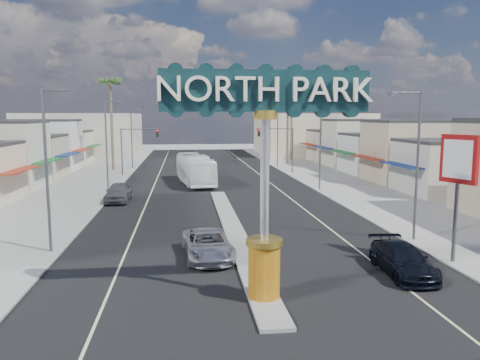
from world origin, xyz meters
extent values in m
plane|color=gray|center=(0.00, 30.00, 0.00)|extent=(160.00, 160.00, 0.00)
cube|color=black|center=(0.00, 30.00, 0.01)|extent=(20.00, 120.00, 0.01)
cube|color=gray|center=(0.00, 14.00, 0.08)|extent=(1.30, 30.00, 0.16)
cube|color=gray|center=(-14.00, 30.00, 0.06)|extent=(8.00, 120.00, 0.12)
cube|color=gray|center=(14.00, 30.00, 0.06)|extent=(8.00, 120.00, 0.12)
cube|color=beige|center=(-24.00, 43.00, 3.00)|extent=(12.00, 42.00, 6.00)
cube|color=#B7B29E|center=(24.00, 43.00, 3.00)|extent=(12.00, 42.00, 6.00)
cube|color=#B7B29E|center=(-22.00, 75.00, 4.00)|extent=(20.00, 20.00, 8.00)
cube|color=beige|center=(22.00, 75.00, 4.00)|extent=(20.00, 20.00, 8.00)
cylinder|color=#B2580D|center=(0.00, 2.00, 1.26)|extent=(1.30, 1.30, 2.20)
cylinder|color=gold|center=(0.00, 2.00, 2.49)|extent=(1.50, 1.50, 0.25)
cylinder|color=#B7B7BC|center=(0.00, 2.00, 5.01)|extent=(0.36, 0.36, 4.80)
cylinder|color=gold|center=(0.00, 2.00, 7.58)|extent=(0.90, 0.90, 0.35)
cube|color=#0E282B|center=(0.00, 2.00, 8.51)|extent=(8.20, 0.50, 1.60)
cylinder|color=#47474C|center=(-11.00, 44.00, 3.00)|extent=(0.18, 0.18, 6.00)
cylinder|color=#47474C|center=(-8.50, 44.00, 5.90)|extent=(5.00, 0.12, 0.12)
cube|color=black|center=(-6.50, 44.00, 5.40)|extent=(0.32, 0.32, 1.00)
sphere|color=red|center=(-6.50, 43.82, 5.72)|extent=(0.22, 0.22, 0.22)
cylinder|color=#47474C|center=(11.00, 44.00, 3.00)|extent=(0.18, 0.18, 6.00)
cylinder|color=#47474C|center=(8.50, 44.00, 5.90)|extent=(5.00, 0.12, 0.12)
cube|color=black|center=(6.50, 44.00, 5.40)|extent=(0.32, 0.32, 1.00)
sphere|color=red|center=(6.50, 43.82, 5.72)|extent=(0.22, 0.22, 0.22)
cylinder|color=#47474C|center=(-10.60, 10.00, 4.50)|extent=(0.16, 0.16, 9.00)
cylinder|color=#47474C|center=(-9.70, 10.00, 8.90)|extent=(1.80, 0.10, 0.10)
cube|color=#47474C|center=(-8.90, 10.00, 8.80)|extent=(0.50, 0.22, 0.15)
cylinder|color=#47474C|center=(-10.60, 30.00, 4.50)|extent=(0.16, 0.16, 9.00)
cylinder|color=#47474C|center=(-9.70, 30.00, 8.90)|extent=(1.80, 0.10, 0.10)
cube|color=#47474C|center=(-8.90, 30.00, 8.80)|extent=(0.50, 0.22, 0.15)
cylinder|color=#47474C|center=(-10.60, 52.00, 4.50)|extent=(0.16, 0.16, 9.00)
cylinder|color=#47474C|center=(-9.70, 52.00, 8.90)|extent=(1.80, 0.10, 0.10)
cube|color=#47474C|center=(-8.90, 52.00, 8.80)|extent=(0.50, 0.22, 0.15)
cylinder|color=#47474C|center=(10.60, 10.00, 4.50)|extent=(0.16, 0.16, 9.00)
cylinder|color=#47474C|center=(9.70, 10.00, 8.90)|extent=(1.80, 0.10, 0.10)
cube|color=#47474C|center=(8.90, 10.00, 8.80)|extent=(0.50, 0.22, 0.15)
cylinder|color=#47474C|center=(10.60, 30.00, 4.50)|extent=(0.16, 0.16, 9.00)
cylinder|color=#47474C|center=(9.70, 30.00, 8.90)|extent=(1.80, 0.10, 0.10)
cube|color=#47474C|center=(8.90, 30.00, 8.80)|extent=(0.50, 0.22, 0.15)
cylinder|color=#47474C|center=(10.60, 52.00, 4.50)|extent=(0.16, 0.16, 9.00)
cylinder|color=#47474C|center=(9.70, 52.00, 8.90)|extent=(1.80, 0.10, 0.10)
cube|color=#47474C|center=(8.90, 52.00, 8.80)|extent=(0.50, 0.22, 0.15)
cylinder|color=brown|center=(-13.00, 50.00, 6.00)|extent=(0.36, 0.36, 12.00)
cylinder|color=brown|center=(13.00, 56.00, 5.50)|extent=(0.36, 0.36, 11.00)
cylinder|color=brown|center=(15.00, 62.00, 6.50)|extent=(0.36, 0.36, 13.00)
imported|color=#B5B5BA|center=(-2.00, 8.12, 0.73)|extent=(2.84, 5.41, 1.45)
imported|color=black|center=(7.15, 4.39, 0.71)|extent=(2.20, 5.00, 1.43)
imported|color=slate|center=(-9.00, 25.69, 0.85)|extent=(2.25, 5.08, 1.70)
imported|color=white|center=(-2.00, 36.02, 1.63)|extent=(4.32, 11.95, 3.26)
cylinder|color=#47474C|center=(10.50, 5.64, 2.15)|extent=(0.20, 0.20, 4.07)
cube|color=maroon|center=(10.50, 5.64, 5.41)|extent=(1.01, 1.98, 2.44)
cube|color=white|center=(10.37, 5.58, 5.41)|extent=(0.64, 1.51, 1.93)
camera|label=1|loc=(-3.17, -16.20, 7.55)|focal=35.00mm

